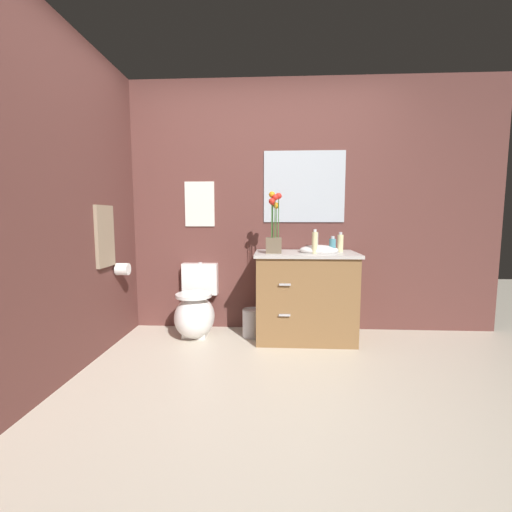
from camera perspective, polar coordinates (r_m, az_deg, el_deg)
The scene contains 14 objects.
ground_plane at distance 2.32m, azimuth 0.56°, elevation -23.28°, with size 9.06×9.06×0.00m, color beige.
wall_back at distance 3.51m, azimuth 4.96°, elevation 8.08°, with size 4.23×0.05×2.50m, color brown.
wall_left at distance 2.86m, azimuth -28.17°, elevation 7.74°, with size 0.05×4.13×2.50m, color brown.
toilet at distance 3.42m, azimuth -10.01°, elevation -9.00°, with size 0.38×0.59×0.69m.
vanity_cabinet at distance 3.28m, azimuth 8.22°, elevation -6.37°, with size 0.94×0.56×1.01m.
flower_vase at distance 3.11m, azimuth 3.00°, elevation 3.96°, with size 0.14×0.14×0.55m.
soap_bottle at distance 3.31m, azimuth 13.83°, elevation 2.14°, with size 0.06×0.06×0.19m.
lotion_bottle at distance 3.11m, azimuth 9.73°, elevation 2.26°, with size 0.05×0.05×0.22m.
hand_wash_bottle at distance 3.20m, azimuth 12.60°, elevation 1.74°, with size 0.06×0.06×0.15m.
trash_bin at distance 3.37m, azimuth -0.71°, elevation -11.01°, with size 0.18×0.18×0.27m.
wall_poster at distance 3.56m, azimuth -9.35°, elevation 8.51°, with size 0.30×0.01×0.45m, color silver.
wall_mirror at distance 3.50m, azimuth 8.01°, elevation 11.33°, with size 0.80×0.01×0.70m, color #B2BCC6.
hanging_towel at distance 3.17m, azimuth -23.84°, elevation 3.01°, with size 0.03×0.28×0.52m, color gray.
toilet_paper_roll at distance 3.34m, azimuth -21.28°, elevation -2.04°, with size 0.11×0.11×0.11m, color white.
Camera 1 is at (0.09, -2.01, 1.15)m, focal length 24.06 mm.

